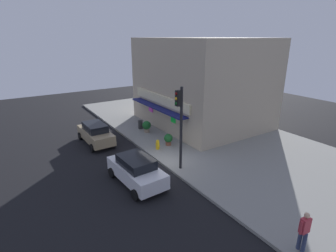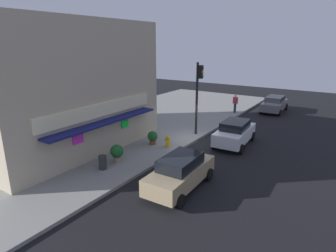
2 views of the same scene
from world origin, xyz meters
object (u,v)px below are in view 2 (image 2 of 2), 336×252
Objects in this scene: fire_hydrant at (168,141)px; pedestrian at (235,103)px; parked_car_tan at (180,172)px; trash_can at (103,162)px; traffic_light at (198,89)px; parked_car_grey at (274,104)px; potted_plant_by_doorway at (117,152)px; potted_plant_by_window at (153,137)px; parked_car_white at (235,133)px.

fire_hydrant is 11.94m from pedestrian.
parked_car_tan reaches higher than fire_hydrant.
trash_can is at bearing 168.03° from fire_hydrant.
pedestrian is at bearing 11.28° from parked_car_tan.
parked_car_tan is at bearing -168.72° from pedestrian.
traffic_light is 12.33m from parked_car_grey.
pedestrian reaches higher than fire_hydrant.
potted_plant_by_doorway is 4.60m from parked_car_tan.
traffic_light is 4.69m from fire_hydrant.
pedestrian is 4.46m from parked_car_grey.
fire_hydrant is 5.44m from parked_car_tan.
potted_plant_by_doorway is 19.43m from parked_car_grey.
trash_can is at bearing -179.28° from potted_plant_by_window.
potted_plant_by_doorway is at bearing 175.01° from pedestrian.
traffic_light reaches higher than fire_hydrant.
parked_car_grey is 1.02× the size of parked_car_tan.
trash_can is at bearing 175.47° from pedestrian.
parked_car_white reaches higher than trash_can.
traffic_light is at bearing -6.73° from fire_hydrant.
parked_car_white reaches higher than parked_car_grey.
pedestrian is 0.40× the size of parked_car_grey.
parked_car_white is at bearing -45.89° from fire_hydrant.
parked_car_tan is at bearing -94.73° from potted_plant_by_doorway.
parked_car_tan is (-7.65, -3.08, -2.77)m from traffic_light.
parked_car_grey is at bearing -12.54° from fire_hydrant.
potted_plant_by_window reaches higher than trash_can.
potted_plant_by_window reaches higher than fire_hydrant.
potted_plant_by_window is 15.98m from parked_car_grey.
pedestrian is 1.93× the size of potted_plant_by_window.
traffic_light is 5.14× the size of potted_plant_by_doorway.
potted_plant_by_doorway is at bearing 168.38° from traffic_light.
trash_can is 0.85× the size of potted_plant_by_window.
traffic_light reaches higher than pedestrian.
parked_car_tan is at bearing -130.65° from potted_plant_by_window.
parked_car_white is at bearing -52.13° from potted_plant_by_window.
parked_car_grey reaches higher than potted_plant_by_doorway.
trash_can is at bearing 167.60° from parked_car_grey.
fire_hydrant is 0.18× the size of parked_car_white.
parked_car_tan is (-3.96, -4.61, 0.17)m from potted_plant_by_window.
fire_hydrant is 15.50m from parked_car_grey.
potted_plant_by_window is 0.21× the size of parked_car_tan.
parked_car_grey is at bearing -12.40° from trash_can.
parked_car_grey is 11.78m from parked_car_white.
traffic_light is 4.11m from parked_car_white.
traffic_light is 1.23× the size of parked_car_white.
traffic_light is at bearing -22.43° from potted_plant_by_window.
trash_can is at bearing 151.54° from parked_car_white.
pedestrian is 15.77m from potted_plant_by_doorway.
potted_plant_by_window is (-3.70, 1.53, -2.94)m from traffic_light.
pedestrian is at bearing 0.86° from traffic_light.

